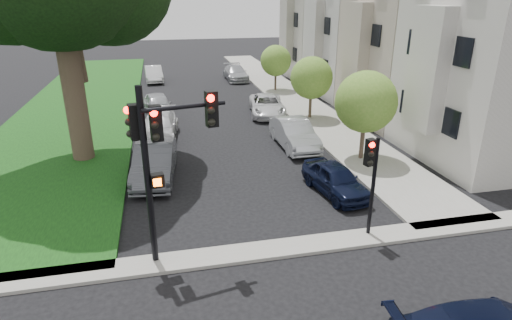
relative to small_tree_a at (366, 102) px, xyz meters
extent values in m
plane|color=black|center=(-6.20, -8.85, -2.94)|extent=(140.00, 140.00, 0.00)
cube|color=#133612|center=(-15.20, 15.15, -2.88)|extent=(8.00, 44.00, 0.12)
cube|color=#A9A7A2|center=(0.55, 15.15, -2.88)|extent=(3.50, 44.00, 0.12)
cube|color=#A9A7A2|center=(-6.20, -6.85, -2.88)|extent=(60.00, 1.00, 0.12)
cube|color=#A29F93|center=(6.30, -0.85, 2.06)|extent=(7.00, 7.40, 10.00)
cube|color=#A29F93|center=(2.45, -0.85, 1.56)|extent=(0.70, 2.20, 5.50)
cube|color=black|center=(2.75, -0.85, 2.56)|extent=(0.08, 3.60, 6.00)
cube|color=gray|center=(6.30, 6.65, 2.06)|extent=(7.00, 7.40, 10.00)
cube|color=gray|center=(2.45, 6.65, 1.56)|extent=(0.70, 2.20, 5.50)
cube|color=black|center=(2.75, 6.65, 2.56)|extent=(0.08, 3.60, 6.00)
cube|color=gray|center=(6.30, 14.15, 2.06)|extent=(7.00, 7.40, 10.00)
cube|color=gray|center=(2.45, 14.15, 1.56)|extent=(0.70, 2.20, 5.50)
cube|color=black|center=(2.75, 14.15, 2.56)|extent=(0.08, 3.60, 6.00)
cube|color=#A19A83|center=(6.30, 21.65, 2.06)|extent=(7.00, 7.40, 10.00)
cube|color=#A19A83|center=(2.45, 21.65, 1.56)|extent=(0.70, 2.20, 5.50)
cube|color=black|center=(2.75, 21.65, 2.56)|extent=(0.08, 3.60, 6.00)
cylinder|color=#4A372D|center=(-13.42, 3.06, 0.75)|extent=(1.01, 1.01, 7.37)
cylinder|color=#4A372D|center=(0.00, 0.00, -1.89)|extent=(0.21, 0.21, 2.11)
sphere|color=#528A28|center=(0.00, 0.00, 0.01)|extent=(2.95, 2.95, 2.95)
cylinder|color=#4A372D|center=(0.00, 7.59, -1.98)|extent=(0.19, 0.19, 1.93)
sphere|color=#528A28|center=(0.00, 7.59, -0.24)|extent=(2.70, 2.70, 2.70)
cylinder|color=#4A372D|center=(0.00, 16.28, -2.04)|extent=(0.18, 0.18, 1.81)
sphere|color=#528A28|center=(0.00, 16.28, -0.41)|extent=(2.53, 2.53, 2.53)
cylinder|color=black|center=(-10.00, -6.65, -0.19)|extent=(0.22, 0.22, 5.50)
cylinder|color=black|center=(-8.84, -6.65, 1.93)|extent=(2.31, 0.57, 0.13)
cube|color=black|center=(-9.63, -6.65, 1.50)|extent=(0.36, 0.33, 1.01)
cube|color=black|center=(-8.10, -6.65, 1.82)|extent=(0.36, 0.33, 1.01)
cube|color=black|center=(-10.21, -6.39, 1.50)|extent=(0.33, 0.36, 1.01)
sphere|color=#FF0C05|center=(-9.63, -6.81, 1.84)|extent=(0.21, 0.21, 0.21)
sphere|color=black|center=(-9.63, -6.81, 1.17)|extent=(0.21, 0.21, 0.21)
cube|color=black|center=(-9.74, -6.65, -0.19)|extent=(0.41, 0.33, 0.40)
cube|color=#FF5905|center=(-9.74, -6.80, -0.19)|extent=(0.23, 0.03, 0.23)
cylinder|color=black|center=(-2.90, -6.65, -1.17)|extent=(0.16, 0.16, 3.53)
cube|color=black|center=(-3.13, -6.65, 0.13)|extent=(0.33, 0.30, 0.88)
sphere|color=#FF0C05|center=(-3.13, -6.79, 0.43)|extent=(0.19, 0.19, 0.19)
imported|color=black|center=(-2.73, -3.29, -2.30)|extent=(2.06, 3.92, 1.27)
imported|color=#999BA0|center=(-2.66, 2.56, -2.19)|extent=(1.67, 4.59, 1.50)
imported|color=silver|center=(-2.51, 9.19, -2.28)|extent=(2.88, 5.05, 1.33)
imported|color=#999BA0|center=(-2.40, 21.75, -2.26)|extent=(1.93, 4.69, 1.36)
imported|color=#3F4247|center=(-9.95, -0.14, -2.16)|extent=(2.13, 4.90, 1.57)
imported|color=silver|center=(-9.71, 5.57, -2.24)|extent=(2.51, 5.04, 1.41)
imported|color=#999BA0|center=(-9.69, 10.79, -2.23)|extent=(2.18, 4.36, 1.43)
imported|color=silver|center=(-9.95, 22.77, -2.24)|extent=(1.73, 4.35, 1.41)
camera|label=1|loc=(-9.43, -18.19, 4.84)|focal=30.00mm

